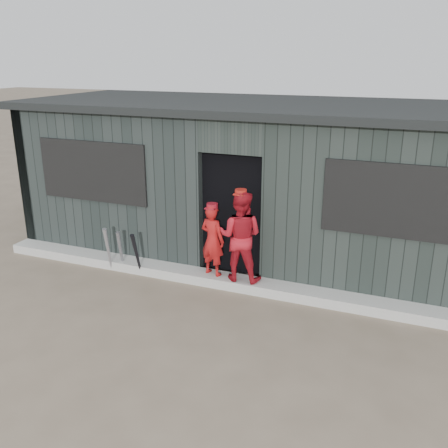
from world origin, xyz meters
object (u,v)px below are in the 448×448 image
at_px(player_grey_back, 251,239).
at_px(bat_mid, 121,251).
at_px(player_red_left, 213,240).
at_px(bat_left, 108,250).
at_px(bat_right, 137,255).
at_px(dugout, 260,180).
at_px(player_red_right, 240,236).

bearing_deg(player_grey_back, bat_mid, 17.18).
height_order(player_red_left, player_grey_back, player_red_left).
height_order(bat_left, player_red_left, player_red_left).
bearing_deg(bat_left, bat_mid, 36.76).
height_order(bat_left, bat_right, bat_left).
bearing_deg(player_red_left, bat_right, 26.96).
distance_m(player_red_left, dugout, 1.78).
xyz_separation_m(player_red_right, dugout, (-0.25, 1.68, 0.45)).
relative_size(player_red_left, player_grey_back, 0.94).
bearing_deg(player_red_right, bat_mid, -0.98).
height_order(player_red_left, dugout, dugout).
relative_size(bat_mid, dugout, 0.08).
bearing_deg(player_red_left, bat_left, 22.97).
bearing_deg(player_red_right, player_grey_back, -92.67).
bearing_deg(bat_left, player_red_left, 8.31).
height_order(bat_right, player_red_left, player_red_left).
bearing_deg(bat_right, dugout, 54.24).
relative_size(bat_mid, player_grey_back, 0.60).
distance_m(bat_mid, player_red_left, 1.61).
height_order(bat_mid, player_red_right, player_red_right).
bearing_deg(bat_right, bat_mid, 161.80).
xyz_separation_m(player_red_right, player_grey_back, (-0.02, 0.55, -0.25)).
distance_m(player_red_left, player_grey_back, 0.70).
bearing_deg(player_grey_back, player_red_right, 90.40).
relative_size(bat_right, player_grey_back, 0.66).
height_order(player_red_right, dugout, dugout).
height_order(player_grey_back, dugout, dugout).
xyz_separation_m(bat_left, player_grey_back, (2.16, 0.79, 0.20)).
xyz_separation_m(bat_right, dugout, (1.39, 1.93, 0.91)).
relative_size(player_red_right, player_grey_back, 1.16).
xyz_separation_m(player_red_left, dugout, (0.20, 1.67, 0.58)).
bearing_deg(bat_left, player_grey_back, 20.20).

